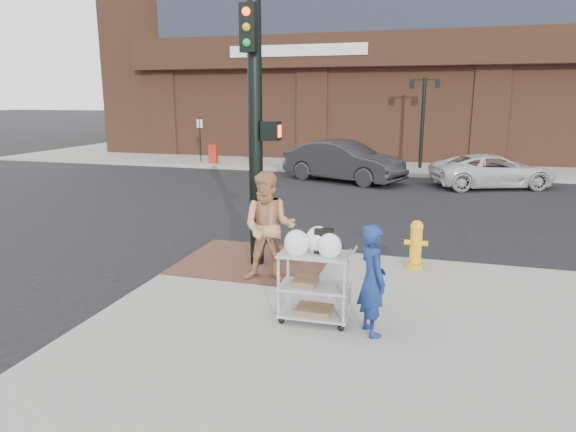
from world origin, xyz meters
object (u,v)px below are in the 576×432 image
(woman_blue, at_px, (372,280))
(utility_cart, at_px, (315,280))
(pedestrian_tan, at_px, (269,227))
(fire_hydrant, at_px, (416,244))
(sedan_dark, at_px, (344,161))
(traffic_signal_pole, at_px, (256,124))
(lamp_post, at_px, (423,113))
(minivan_white, at_px, (492,171))

(woman_blue, xyz_separation_m, utility_cart, (-0.83, 0.15, -0.14))
(pedestrian_tan, height_order, utility_cart, pedestrian_tan)
(pedestrian_tan, distance_m, fire_hydrant, 2.85)
(pedestrian_tan, bearing_deg, woman_blue, -45.60)
(woman_blue, xyz_separation_m, pedestrian_tan, (-1.97, 1.57, 0.20))
(sedan_dark, height_order, utility_cart, sedan_dark)
(traffic_signal_pole, xyz_separation_m, sedan_dark, (-0.36, 11.28, -2.03))
(lamp_post, relative_size, traffic_signal_pole, 0.80)
(woman_blue, height_order, sedan_dark, woman_blue)
(traffic_signal_pole, xyz_separation_m, utility_cart, (1.65, -2.23, -2.06))
(traffic_signal_pole, height_order, fire_hydrant, traffic_signal_pole)
(lamp_post, xyz_separation_m, minivan_white, (2.75, -3.81, -2.00))
(lamp_post, distance_m, pedestrian_tan, 16.23)
(minivan_white, bearing_deg, traffic_signal_pole, 134.45)
(woman_blue, distance_m, utility_cart, 0.85)
(lamp_post, height_order, sedan_dark, lamp_post)
(sedan_dark, distance_m, fire_hydrant, 11.17)
(lamp_post, height_order, utility_cart, lamp_post)
(utility_cart, bearing_deg, minivan_white, 75.33)
(lamp_post, height_order, pedestrian_tan, lamp_post)
(minivan_white, distance_m, fire_hydrant, 11.05)
(traffic_signal_pole, relative_size, sedan_dark, 1.02)
(minivan_white, bearing_deg, lamp_post, 14.83)
(traffic_signal_pole, xyz_separation_m, pedestrian_tan, (0.51, -0.82, -1.72))
(sedan_dark, bearing_deg, pedestrian_tan, -154.01)
(utility_cart, height_order, fire_hydrant, utility_cart)
(utility_cart, relative_size, fire_hydrant, 1.49)
(lamp_post, distance_m, woman_blue, 17.69)
(fire_hydrant, bearing_deg, utility_cart, -114.22)
(traffic_signal_pole, bearing_deg, lamp_post, 80.76)
(pedestrian_tan, xyz_separation_m, minivan_white, (4.72, 12.24, -0.49))
(woman_blue, bearing_deg, utility_cart, 48.92)
(woman_blue, distance_m, sedan_dark, 13.96)
(woman_blue, height_order, minivan_white, woman_blue)
(traffic_signal_pole, bearing_deg, utility_cart, -53.55)
(fire_hydrant, bearing_deg, traffic_signal_pole, -168.23)
(sedan_dark, xyz_separation_m, minivan_white, (5.59, 0.14, -0.18))
(minivan_white, height_order, fire_hydrant, minivan_white)
(lamp_post, distance_m, sedan_dark, 5.19)
(lamp_post, relative_size, pedestrian_tan, 2.07)
(utility_cart, bearing_deg, fire_hydrant, 65.78)
(fire_hydrant, bearing_deg, sedan_dark, 107.13)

